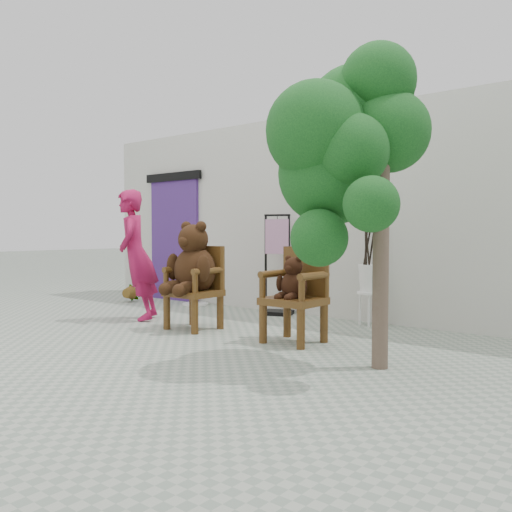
# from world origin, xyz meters

# --- Properties ---
(ground_plane) EXTENTS (60.00, 60.00, 0.00)m
(ground_plane) POSITION_xyz_m (0.00, 0.00, 0.00)
(ground_plane) COLOR gray
(ground_plane) RESTS_ON ground
(back_wall) EXTENTS (9.00, 1.00, 3.00)m
(back_wall) POSITION_xyz_m (0.00, 3.10, 1.50)
(back_wall) COLOR beige
(back_wall) RESTS_ON ground
(doorway) EXTENTS (1.40, 0.11, 2.33)m
(doorway) POSITION_xyz_m (-3.00, 2.58, 1.16)
(doorway) COLOR #44246D
(doorway) RESTS_ON ground
(chair_big) EXTENTS (0.69, 0.73, 1.39)m
(chair_big) POSITION_xyz_m (-0.58, 0.70, 0.77)
(chair_big) COLOR #42280E
(chair_big) RESTS_ON ground
(chair_small) EXTENTS (0.62, 0.56, 1.08)m
(chair_small) POSITION_xyz_m (0.91, 0.86, 0.62)
(chair_small) COLOR #42280E
(chair_small) RESTS_ON ground
(person) EXTENTS (0.78, 0.79, 1.84)m
(person) POSITION_xyz_m (-1.73, 0.70, 0.92)
(person) COLOR #9B1342
(person) RESTS_ON ground
(cafe_table) EXTENTS (0.60, 0.60, 0.70)m
(cafe_table) POSITION_xyz_m (-2.23, 2.35, 0.44)
(cafe_table) COLOR white
(cafe_table) RESTS_ON ground
(display_stand) EXTENTS (0.55, 0.49, 1.51)m
(display_stand) POSITION_xyz_m (-0.48, 2.35, 0.58)
(display_stand) COLOR black
(display_stand) RESTS_ON ground
(stool_bucket) EXTENTS (0.32, 0.32, 1.45)m
(stool_bucket) POSITION_xyz_m (1.05, 2.35, 0.64)
(stool_bucket) COLOR white
(stool_bucket) RESTS_ON ground
(tree) EXTENTS (1.38, 1.52, 3.00)m
(tree) POSITION_xyz_m (1.87, 0.34, 2.14)
(tree) COLOR #49372C
(tree) RESTS_ON ground
(potted_plant) EXTENTS (0.45, 0.42, 0.41)m
(potted_plant) POSITION_xyz_m (-3.40, 1.94, 0.20)
(potted_plant) COLOR #0F3916
(potted_plant) RESTS_ON ground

